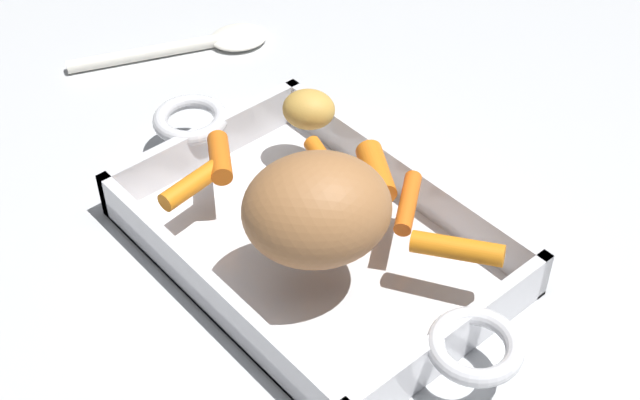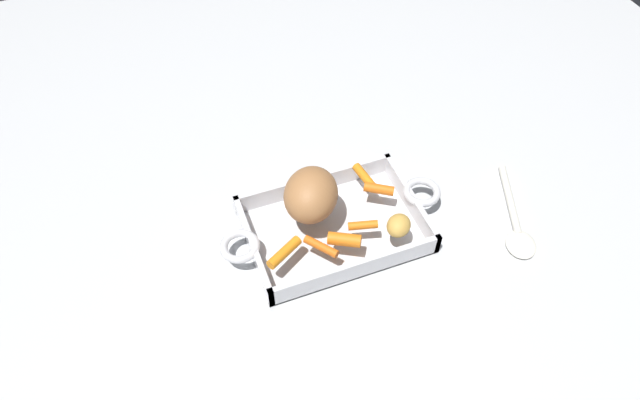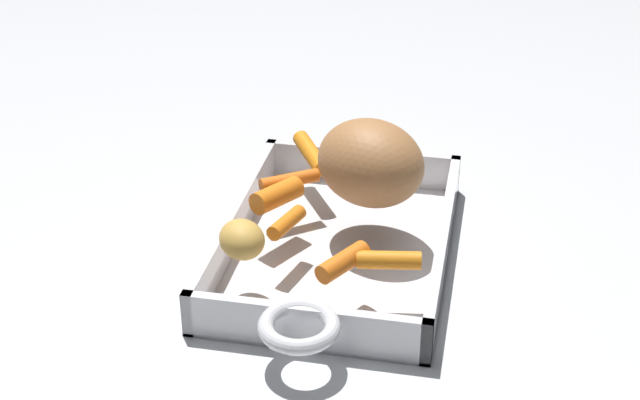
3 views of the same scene
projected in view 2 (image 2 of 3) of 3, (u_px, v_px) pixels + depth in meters
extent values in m
plane|color=silver|center=(334.00, 231.00, 1.04)|extent=(2.08, 2.08, 0.00)
cube|color=silver|center=(334.00, 230.00, 1.04)|extent=(0.31, 0.22, 0.01)
cube|color=silver|center=(314.00, 184.00, 1.08)|extent=(0.31, 0.01, 0.04)
cube|color=silver|center=(357.00, 270.00, 0.96)|extent=(0.31, 0.01, 0.04)
cube|color=silver|center=(410.00, 201.00, 1.06)|extent=(0.01, 0.22, 0.04)
cube|color=silver|center=(253.00, 248.00, 0.99)|extent=(0.01, 0.22, 0.04)
torus|color=silver|center=(422.00, 192.00, 1.05)|extent=(0.07, 0.07, 0.01)
torus|color=silver|center=(240.00, 246.00, 0.97)|extent=(0.07, 0.07, 0.01)
ellipsoid|color=#A97042|center=(311.00, 195.00, 0.98)|extent=(0.14, 0.14, 0.08)
cylinder|color=orange|center=(344.00, 240.00, 0.96)|extent=(0.06, 0.05, 0.03)
cylinder|color=orange|center=(363.00, 225.00, 0.98)|extent=(0.05, 0.03, 0.02)
cylinder|color=orange|center=(379.00, 189.00, 1.03)|extent=(0.06, 0.04, 0.02)
cylinder|color=orange|center=(364.00, 176.00, 1.05)|extent=(0.02, 0.06, 0.02)
cylinder|color=orange|center=(284.00, 252.00, 0.94)|extent=(0.07, 0.05, 0.02)
cylinder|color=orange|center=(321.00, 247.00, 0.95)|extent=(0.05, 0.06, 0.02)
ellipsoid|color=gold|center=(399.00, 225.00, 0.97)|extent=(0.06, 0.06, 0.03)
cylinder|color=white|center=(510.00, 199.00, 1.08)|extent=(0.07, 0.16, 0.01)
ellipsoid|color=white|center=(521.00, 244.00, 1.01)|extent=(0.07, 0.08, 0.01)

